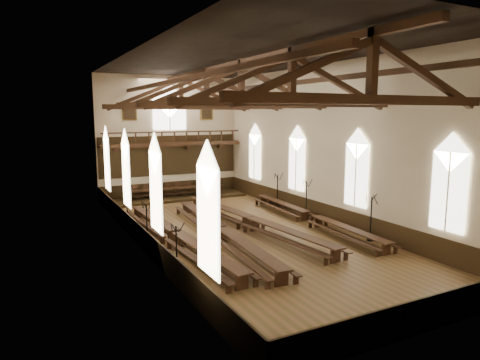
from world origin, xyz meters
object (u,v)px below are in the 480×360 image
object	(u,v)px
high_table	(176,189)
candelabrum_right_mid	(306,206)
dais	(176,198)
candelabrum_left_far	(127,214)
refectory_row_a	(176,235)
refectory_row_b	(222,230)
candelabrum_right_near	(371,227)
refectory_row_c	(250,220)
candelabrum_left_mid	(147,232)
candelabrum_left_near	(177,259)
refectory_row_d	(312,216)
candelabrum_right_far	(277,197)

from	to	relation	value
high_table	candelabrum_right_mid	distance (m)	11.59
dais	candelabrum_left_far	bearing A→B (deg)	-129.45
refectory_row_a	refectory_row_b	xyz separation A→B (m)	(2.51, -0.35, 0.01)
high_table	candelabrum_right_near	size ratio (longest dim) A/B	3.10
refectory_row_c	high_table	size ratio (longest dim) A/B	1.84
candelabrum_left_mid	candelabrum_left_far	xyz separation A→B (m)	(-0.00, 4.65, -0.01)
refectory_row_a	refectory_row_c	xyz separation A→B (m)	(4.96, 0.88, 0.02)
candelabrum_left_near	candelabrum_left_far	bearing A→B (deg)	90.00
candelabrum_left_mid	refectory_row_c	bearing A→B (deg)	2.63
dais	candelabrum_left_mid	xyz separation A→B (m)	(-5.46, -11.28, 0.63)
refectory_row_b	candelabrum_right_mid	xyz separation A→B (m)	(7.17, 2.10, 0.23)
dais	candelabrum_right_mid	xyz separation A→B (m)	(5.64, -10.13, 0.69)
refectory_row_d	candelabrum_right_near	distance (m)	4.46
dais	high_table	size ratio (longest dim) A/B	1.42
high_table	candelabrum_right_far	distance (m)	8.62
high_table	candelabrum_left_near	size ratio (longest dim) A/B	3.49
candelabrum_right_mid	candelabrum_left_mid	bearing A→B (deg)	-174.05
refectory_row_a	candelabrum_right_far	bearing A→B (deg)	28.92
refectory_row_a	candelabrum_right_near	bearing A→B (deg)	-23.45
candelabrum_right_near	refectory_row_d	bearing A→B (deg)	98.93
dais	candelabrum_right_near	distance (m)	17.05
refectory_row_a	high_table	size ratio (longest dim) A/B	1.80
refectory_row_c	candelabrum_left_mid	xyz separation A→B (m)	(-6.38, -0.29, 0.15)
candelabrum_right_mid	refectory_row_b	bearing A→B (deg)	-163.72
candelabrum_right_mid	high_table	bearing A→B (deg)	119.13
refectory_row_b	refectory_row_a	bearing A→B (deg)	172.05
candelabrum_right_near	high_table	bearing A→B (deg)	109.35
refectory_row_a	dais	bearing A→B (deg)	71.19
refectory_row_c	candelabrum_right_mid	xyz separation A→B (m)	(4.72, 0.86, 0.22)
refectory_row_b	candelabrum_left_far	world-z (taller)	candelabrum_left_far
refectory_row_d	candelabrum_right_far	distance (m)	5.21
candelabrum_left_far	candelabrum_right_mid	xyz separation A→B (m)	(11.10, -3.50, 0.08)
refectory_row_c	candelabrum_left_near	distance (m)	8.14
candelabrum_left_mid	candelabrum_right_near	distance (m)	12.09
refectory_row_d	candelabrum_left_far	bearing A→B (deg)	154.13
refectory_row_b	refectory_row_c	bearing A→B (deg)	26.67
refectory_row_b	high_table	xyz separation A→B (m)	(1.53, 12.22, 0.27)
high_table	candelabrum_left_far	xyz separation A→B (m)	(-5.46, -6.63, -0.12)
candelabrum_left_near	refectory_row_a	bearing A→B (deg)	71.33
refectory_row_c	candelabrum_left_mid	distance (m)	6.39
high_table	candelabrum_left_near	bearing A→B (deg)	-108.77
candelabrum_left_mid	refectory_row_b	bearing A→B (deg)	-13.44
refectory_row_d	candelabrum_left_near	xyz separation A→B (m)	(-10.41, -4.37, 0.20)
refectory_row_b	candelabrum_right_near	size ratio (longest dim) A/B	5.65
candelabrum_left_far	candelabrum_right_near	bearing A→B (deg)	-40.39
refectory_row_a	refectory_row_d	bearing A→B (deg)	1.22
candelabrum_left_mid	candelabrum_right_far	bearing A→B (deg)	23.23
refectory_row_d	candelabrum_right_far	size ratio (longest dim) A/B	5.41
refectory_row_c	candelabrum_left_near	xyz separation A→B (m)	(-6.38, -5.06, 0.13)
dais	candelabrum_left_mid	distance (m)	12.55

